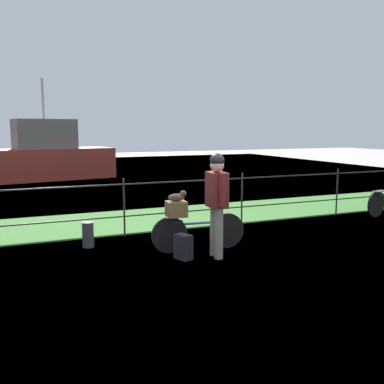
{
  "coord_description": "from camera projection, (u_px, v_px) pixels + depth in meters",
  "views": [
    {
      "loc": [
        -3.34,
        -6.29,
        2.08
      ],
      "look_at": [
        -0.18,
        1.11,
        0.9
      ],
      "focal_mm": 41.22,
      "sensor_mm": 36.0,
      "label": 1
    }
  ],
  "objects": [
    {
      "name": "moored_boat_near",
      "position": [
        46.0,
        157.0,
        17.78
      ],
      "size": [
        5.52,
        2.76,
        4.02
      ],
      "color": "#9E3328",
      "rests_on": "ground"
    },
    {
      "name": "wooden_crate",
      "position": [
        176.0,
        209.0,
        7.3
      ],
      "size": [
        0.35,
        0.31,
        0.25
      ],
      "primitive_type": "cube",
      "rotation": [
        0.0,
        0.0,
        -0.1
      ],
      "color": "brown",
      "rests_on": "bicycle_main"
    },
    {
      "name": "mooring_bollard",
      "position": [
        88.0,
        235.0,
        7.7
      ],
      "size": [
        0.2,
        0.2,
        0.45
      ],
      "primitive_type": "cylinder",
      "color": "#38383D",
      "rests_on": "ground"
    },
    {
      "name": "iron_fence",
      "position": [
        186.0,
        198.0,
        8.9
      ],
      "size": [
        18.04,
        0.04,
        1.13
      ],
      "color": "#28231E",
      "rests_on": "ground"
    },
    {
      "name": "terrier_dog",
      "position": [
        178.0,
        197.0,
        7.28
      ],
      "size": [
        0.32,
        0.17,
        0.18
      ],
      "color": "#4C3D2D",
      "rests_on": "wooden_crate"
    },
    {
      "name": "ground_plane",
      "position": [
        228.0,
        254.0,
        7.32
      ],
      "size": [
        60.0,
        60.0,
        0.0
      ],
      "primitive_type": "plane",
      "color": "beige"
    },
    {
      "name": "cyclist_person",
      "position": [
        217.0,
        196.0,
        7.0
      ],
      "size": [
        0.3,
        0.54,
        1.68
      ],
      "color": "gray",
      "rests_on": "ground"
    },
    {
      "name": "backpack_on_paving",
      "position": [
        183.0,
        247.0,
        7.0
      ],
      "size": [
        0.26,
        0.32,
        0.4
      ],
      "primitive_type": "cube",
      "rotation": [
        0.0,
        0.0,
        5.05
      ],
      "color": "black",
      "rests_on": "ground"
    },
    {
      "name": "harbor_water",
      "position": [
        105.0,
        185.0,
        16.04
      ],
      "size": [
        30.0,
        30.0,
        0.0
      ],
      "primitive_type": "plane",
      "color": "slate",
      "rests_on": "ground"
    },
    {
      "name": "bicycle_main",
      "position": [
        198.0,
        232.0,
        7.47
      ],
      "size": [
        1.64,
        0.24,
        0.61
      ],
      "color": "black",
      "rests_on": "ground"
    },
    {
      "name": "grass_strip",
      "position": [
        165.0,
        218.0,
        10.18
      ],
      "size": [
        27.0,
        2.4,
        0.03
      ],
      "primitive_type": "cube",
      "color": "#478438",
      "rests_on": "ground"
    }
  ]
}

